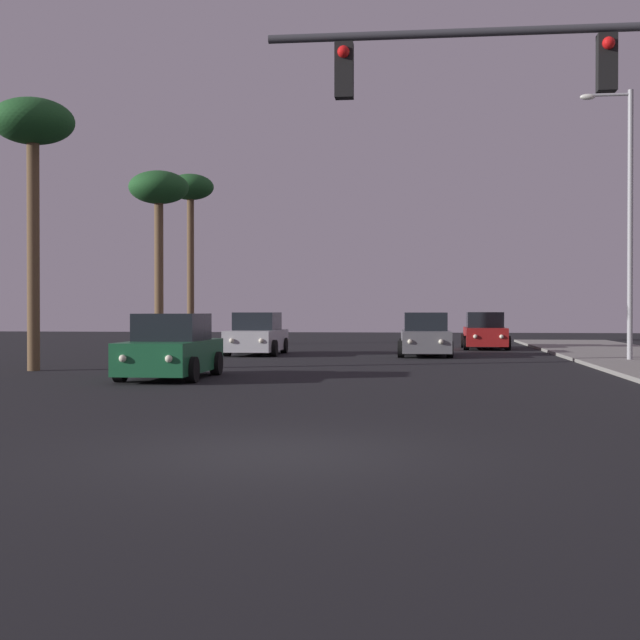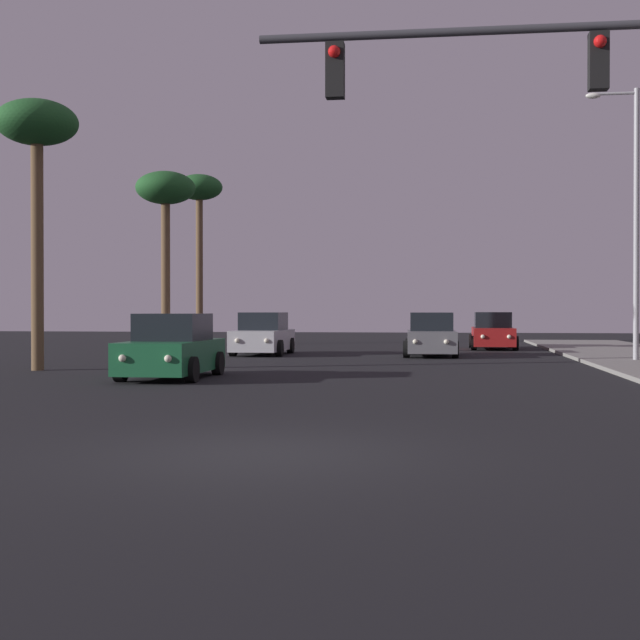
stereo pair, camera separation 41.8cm
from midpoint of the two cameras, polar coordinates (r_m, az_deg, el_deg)
ground_plane at (r=11.15m, az=-2.80°, el=-8.48°), size 120.00×120.00×0.00m
car_silver at (r=35.37m, az=-3.33°, el=-1.00°), size 2.04×4.33×1.68m
car_red at (r=41.20m, az=11.28°, el=-0.78°), size 2.04×4.32×1.68m
car_grey at (r=34.53m, az=7.47°, el=-1.04°), size 2.04×4.34×1.68m
car_green at (r=23.39m, az=-8.95°, el=-1.84°), size 2.04×4.32×1.68m
traffic_light_mast at (r=15.10m, az=19.85°, el=12.12°), size 8.41×0.36×6.50m
street_lamp at (r=31.56m, az=19.72°, el=6.69°), size 1.74×0.24×9.00m
palm_tree_mid at (r=36.72m, az=-9.54°, el=7.81°), size 2.40×2.40×7.37m
palm_tree_near at (r=27.81m, az=-17.25°, el=11.18°), size 2.40×2.40×7.93m
palm_tree_far at (r=46.78m, az=-7.48°, el=7.82°), size 2.40×2.40×8.78m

